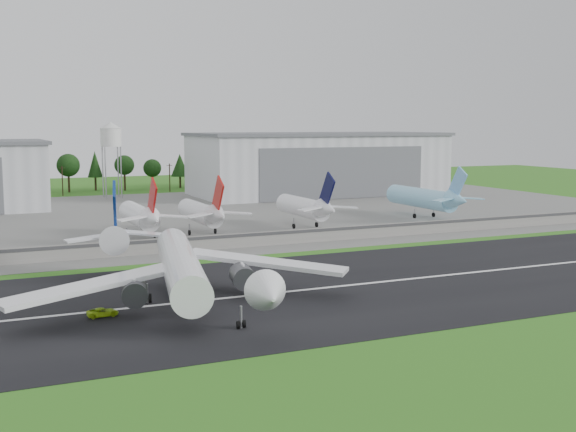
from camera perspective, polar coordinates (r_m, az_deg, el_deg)
name	(u,v)px	position (r m, az deg, el deg)	size (l,w,h in m)	color
ground	(358,300)	(119.25, 5.53, -6.66)	(600.00, 600.00, 0.00)	#326B19
runway	(330,288)	(127.77, 3.30, -5.67)	(320.00, 60.00, 0.10)	black
runway_centerline	(330,287)	(127.76, 3.30, -5.64)	(220.00, 1.00, 0.02)	white
apron	(168,216)	(229.60, -9.46, 0.02)	(320.00, 150.00, 0.10)	slate
blast_fence	(240,240)	(167.89, -3.80, -1.94)	(240.00, 0.61, 3.50)	gray
hangar_east	(318,163)	(297.05, 2.37, 4.17)	(102.00, 47.00, 25.20)	silver
water_tower	(111,135)	(290.24, -13.83, 6.25)	(8.40, 8.40, 29.40)	#99999E
utility_poles	(118,194)	(307.22, -13.28, 1.73)	(230.00, 3.00, 12.00)	black
treeline	(111,191)	(321.90, -13.79, 1.96)	(320.00, 16.00, 22.00)	black
main_airliner	(182,274)	(116.66, -8.38, -4.55)	(56.07, 58.90, 18.17)	white
ground_vehicle	(103,312)	(112.08, -14.44, -7.37)	(2.15, 4.65, 1.29)	#BCEF1C
parked_jet_red_a	(142,216)	(182.72, -11.48, 0.00)	(7.36, 31.29, 16.47)	white
parked_jet_red_b	(204,213)	(186.87, -6.67, 0.24)	(7.36, 31.29, 16.42)	silver
parked_jet_navy	(308,207)	(197.76, 1.56, 0.70)	(7.36, 31.29, 16.51)	white
parked_jet_skyblue	(427,198)	(223.78, 10.94, 1.40)	(7.36, 37.29, 16.83)	#8ACEEF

